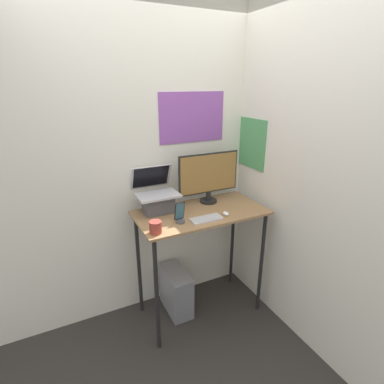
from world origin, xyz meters
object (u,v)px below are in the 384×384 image
at_px(monitor, 209,177).
at_px(mouse, 226,214).
at_px(computer_tower, 176,291).
at_px(cell_phone, 180,215).
at_px(laptop, 157,199).
at_px(keyboard, 206,219).

height_order(monitor, mouse, monitor).
distance_m(monitor, computer_tower, 1.08).
bearing_deg(computer_tower, cell_phone, -101.35).
relative_size(monitor, mouse, 8.57).
height_order(mouse, cell_phone, cell_phone).
xyz_separation_m(laptop, computer_tower, (0.12, -0.06, -0.89)).
height_order(monitor, cell_phone, monitor).
bearing_deg(laptop, cell_phone, -73.07).
bearing_deg(mouse, keyboard, -179.05).
distance_m(keyboard, mouse, 0.18).
bearing_deg(keyboard, computer_tower, 121.22).
height_order(monitor, keyboard, monitor).
distance_m(mouse, computer_tower, 0.90).
distance_m(laptop, monitor, 0.48).
bearing_deg(keyboard, mouse, 0.95).
relative_size(laptop, cell_phone, 2.22).
bearing_deg(computer_tower, keyboard, -58.78).
distance_m(monitor, keyboard, 0.43).
relative_size(laptop, mouse, 5.52).
bearing_deg(monitor, keyboard, -121.49).
xyz_separation_m(keyboard, computer_tower, (-0.15, 0.26, -0.80)).
height_order(laptop, computer_tower, laptop).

